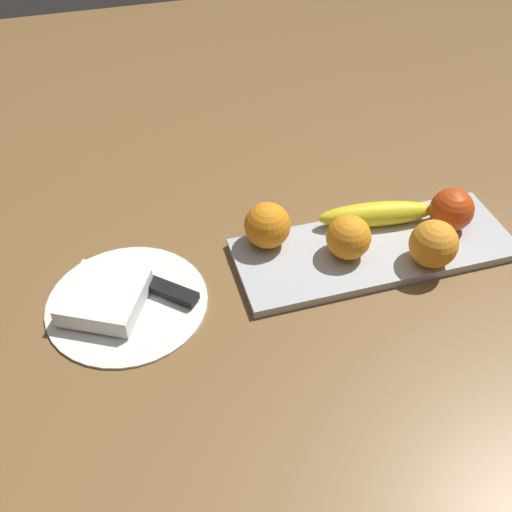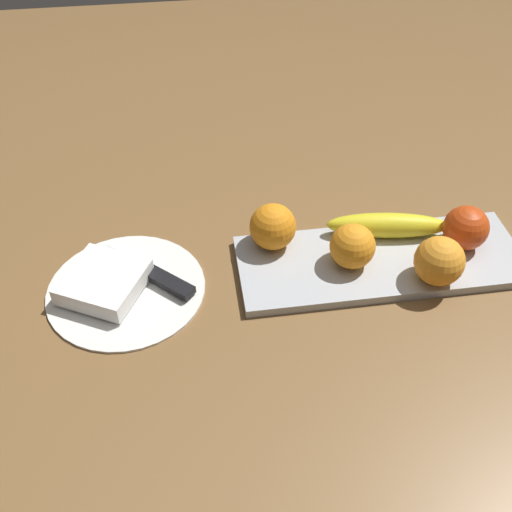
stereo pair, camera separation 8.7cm
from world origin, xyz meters
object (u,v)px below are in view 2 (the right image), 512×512
fruit_tray (380,261)px  apple (466,228)px  orange_near_apple (352,246)px  folded_napkin (104,282)px  orange_near_banana (273,227)px  knife (160,278)px  dinner_plate (126,288)px  banana (387,225)px  orange_center (439,261)px

fruit_tray → apple: size_ratio=6.34×
orange_near_apple → folded_napkin: (0.37, -0.00, -0.03)m
orange_near_apple → orange_near_banana: size_ratio=0.95×
fruit_tray → apple: bearing=-175.4°
orange_near_apple → knife: bearing=-1.9°
fruit_tray → folded_napkin: (0.43, 0.00, 0.02)m
fruit_tray → orange_near_apple: (0.05, 0.00, 0.04)m
fruit_tray → knife: size_ratio=3.04×
apple → orange_near_banana: size_ratio=0.96×
dinner_plate → apple: bearing=-178.8°
banana → fruit_tray: bearing=-105.5°
orange_center → folded_napkin: (0.49, -0.06, -0.03)m
orange_near_banana → orange_center: size_ratio=0.99×
orange_near_apple → knife: 0.29m
knife → folded_napkin: bearing=46.4°
apple → dinner_plate: 0.53m
banana → orange_near_apple: orange_near_apple is taller
fruit_tray → knife: (0.34, -0.01, 0.01)m
dinner_plate → knife: 0.05m
orange_center → dinner_plate: bearing=-6.9°
fruit_tray → folded_napkin: size_ratio=4.10×
banana → orange_center: 0.12m
fruit_tray → apple: 0.14m
dinner_plate → orange_center: bearing=173.1°
fruit_tray → orange_center: orange_center is taller
dinner_plate → folded_napkin: folded_napkin is taller
apple → folded_napkin: (0.56, 0.01, -0.03)m
orange_near_banana → knife: bearing=15.4°
orange_near_apple → folded_napkin: 0.37m
banana → knife: banana is taller
fruit_tray → dinner_plate: (0.40, 0.00, -0.00)m
dinner_plate → folded_napkin: bearing=-0.0°
apple → orange_center: 0.10m
orange_near_apple → apple: bearing=-175.3°
banana → orange_near_apple: (0.07, 0.06, 0.01)m
orange_near_banana → orange_center: 0.25m
orange_near_banana → knife: 0.19m
orange_near_apple → orange_center: size_ratio=0.94×
orange_center → folded_napkin: orange_center is taller
banana → orange_near_banana: (0.19, -0.00, 0.02)m
fruit_tray → banana: bearing=-114.5°
folded_napkin → knife: folded_napkin is taller
orange_near_banana → dinner_plate: size_ratio=0.31×
orange_center → apple: bearing=-136.1°
orange_center → dinner_plate: (0.46, -0.06, -0.05)m
banana → orange_near_banana: bearing=-172.3°
orange_near_apple → knife: (0.29, -0.01, -0.04)m
fruit_tray → folded_napkin: folded_napkin is taller
banana → orange_center: bearing=-59.3°
orange_near_banana → folded_napkin: bearing=11.8°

